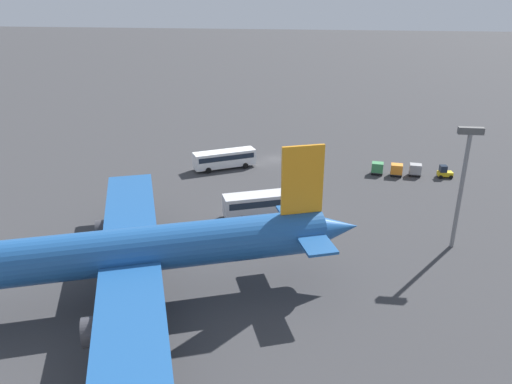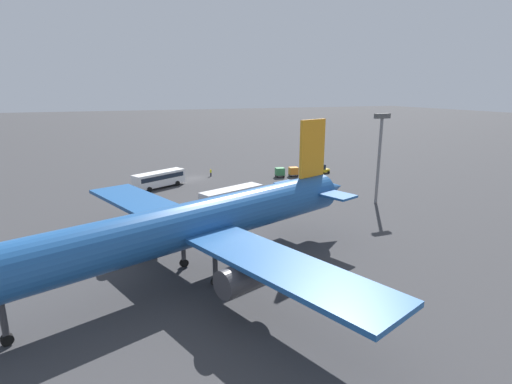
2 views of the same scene
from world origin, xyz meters
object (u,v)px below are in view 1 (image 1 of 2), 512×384
object	(u,v)px
baggage_tug	(444,172)
cargo_cart_grey	(415,169)
cargo_cart_orange	(397,169)
shuttle_bus_near	(224,158)
cargo_cart_green	(377,168)
shuttle_bus_far	(264,203)
airplane	(114,253)
worker_person	(296,155)

from	to	relation	value
baggage_tug	cargo_cart_grey	distance (m)	4.73
baggage_tug	cargo_cart_orange	xyz separation A→B (m)	(7.86, 0.33, 0.25)
shuttle_bus_near	cargo_cart_green	world-z (taller)	shuttle_bus_near
shuttle_bus_far	airplane	bearing A→B (deg)	40.21
shuttle_bus_near	baggage_tug	xyz separation A→B (m)	(-37.34, -0.26, -0.96)
airplane	shuttle_bus_near	xyz separation A→B (m)	(-3.06, -41.20, -3.85)
airplane	worker_person	size ratio (longest dim) A/B	28.59
shuttle_bus_far	cargo_cart_green	world-z (taller)	shuttle_bus_far
shuttle_bus_near	shuttle_bus_far	size ratio (longest dim) A/B	0.95
shuttle_bus_near	cargo_cart_orange	bearing A→B (deg)	151.14
baggage_tug	cargo_cart_green	size ratio (longest dim) A/B	1.14
baggage_tug	worker_person	world-z (taller)	baggage_tug
shuttle_bus_near	cargo_cart_green	xyz separation A→B (m)	(-26.34, -0.38, -0.71)
airplane	cargo_cart_grey	xyz separation A→B (m)	(-35.67, -41.57, -4.56)
shuttle_bus_near	cargo_cart_grey	world-z (taller)	shuttle_bus_near
cargo_cart_green	shuttle_bus_far	bearing A→B (deg)	47.78
airplane	baggage_tug	world-z (taller)	airplane
airplane	shuttle_bus_far	xyz separation A→B (m)	(-12.13, -22.54, -3.76)
baggage_tug	shuttle_bus_near	bearing A→B (deg)	-4.96
shuttle_bus_near	worker_person	bearing A→B (deg)	179.69
baggage_tug	cargo_cart_orange	world-z (taller)	baggage_tug
airplane	worker_person	bearing A→B (deg)	-128.24
shuttle_bus_far	worker_person	size ratio (longest dim) A/B	6.60
cargo_cart_grey	worker_person	bearing A→B (deg)	-17.06
airplane	baggage_tug	size ratio (longest dim) A/B	19.81
shuttle_bus_near	cargo_cart_orange	distance (m)	29.49
worker_person	cargo_cart_green	world-z (taller)	cargo_cart_green
airplane	cargo_cart_grey	bearing A→B (deg)	-151.13
airplane	shuttle_bus_far	bearing A→B (deg)	-138.78
worker_person	shuttle_bus_far	bearing A→B (deg)	82.85
cargo_cart_grey	cargo_cart_orange	distance (m)	3.16
shuttle_bus_near	baggage_tug	bearing A→B (deg)	151.67
worker_person	cargo_cart_orange	world-z (taller)	cargo_cart_orange
cargo_cart_grey	cargo_cart_green	distance (m)	6.26
baggage_tug	worker_person	xyz separation A→B (m)	(25.10, -6.36, -0.07)
baggage_tug	cargo_cart_orange	bearing A→B (deg)	-2.99
shuttle_bus_near	shuttle_bus_far	bearing A→B (deg)	87.17
cargo_cart_orange	worker_person	bearing A→B (deg)	-21.20
worker_person	cargo_cart_orange	size ratio (longest dim) A/B	0.79
shuttle_bus_far	cargo_cart_orange	distance (m)	27.63
shuttle_bus_far	baggage_tug	world-z (taller)	shuttle_bus_far
cargo_cart_grey	cargo_cart_green	size ratio (longest dim) A/B	1.00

